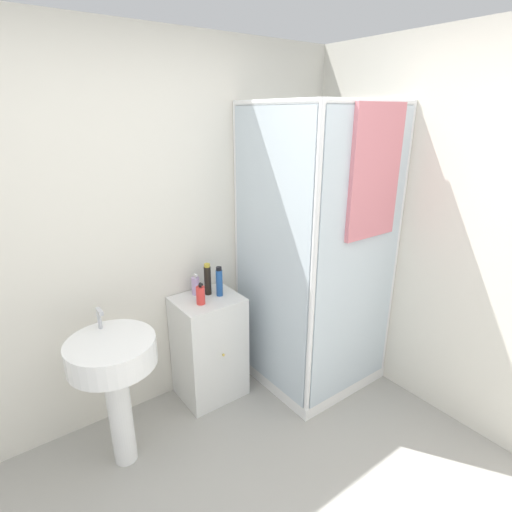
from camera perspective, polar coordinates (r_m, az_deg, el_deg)
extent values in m
cube|color=silver|center=(2.68, -18.22, 2.30)|extent=(6.40, 0.06, 2.50)
cube|color=white|center=(3.45, 7.48, -15.13)|extent=(0.86, 0.86, 0.09)
cylinder|color=white|center=(3.55, 8.45, 3.78)|extent=(0.04, 0.04, 2.09)
cylinder|color=white|center=(3.05, -2.62, 1.30)|extent=(0.04, 0.04, 2.09)
cylinder|color=white|center=(3.05, 19.25, 0.19)|extent=(0.04, 0.04, 2.09)
cylinder|color=white|center=(2.45, 8.14, -3.61)|extent=(0.04, 0.04, 2.09)
cylinder|color=white|center=(2.56, 16.36, 20.41)|extent=(0.82, 0.04, 0.04)
cylinder|color=white|center=(3.14, 3.72, 20.87)|extent=(0.82, 0.04, 0.04)
cylinder|color=white|center=(2.56, 2.49, 21.13)|extent=(0.04, 0.82, 0.04)
cylinder|color=white|center=(3.14, 15.03, 20.29)|extent=(0.04, 0.82, 0.04)
cube|color=silver|center=(2.72, 14.55, -1.05)|extent=(0.78, 0.01, 1.96)
cube|color=silver|center=(2.72, 1.98, -0.42)|extent=(0.01, 0.78, 1.96)
cylinder|color=#B7BABF|center=(3.43, 6.69, 0.28)|extent=(0.02, 0.02, 1.57)
cylinder|color=#B7BABF|center=(3.21, 7.90, 13.66)|extent=(0.07, 0.07, 0.04)
cube|color=#D1757F|center=(2.60, 16.70, 11.30)|extent=(0.44, 0.03, 0.82)
cube|color=silver|center=(3.01, -6.70, -12.80)|extent=(0.45, 0.38, 0.79)
sphere|color=gold|center=(2.85, -4.67, -13.92)|extent=(0.02, 0.02, 0.02)
cylinder|color=white|center=(2.65, -18.82, -20.49)|extent=(0.14, 0.14, 0.69)
cylinder|color=white|center=(2.41, -19.93, -12.83)|extent=(0.49, 0.49, 0.15)
cylinder|color=#B7BABF|center=(2.49, -21.51, -8.24)|extent=(0.02, 0.02, 0.13)
cube|color=#B7BABF|center=(2.43, -21.44, -7.42)|extent=(0.02, 0.07, 0.02)
cylinder|color=red|center=(2.72, -7.93, -5.59)|extent=(0.06, 0.06, 0.12)
cylinder|color=black|center=(2.69, -8.00, -4.20)|extent=(0.02, 0.02, 0.02)
cube|color=black|center=(2.68, -7.86, -4.00)|extent=(0.02, 0.03, 0.01)
cylinder|color=black|center=(2.84, -6.92, -3.51)|extent=(0.05, 0.05, 0.21)
cylinder|color=gold|center=(2.80, -7.02, -1.34)|extent=(0.04, 0.04, 0.02)
cylinder|color=#1E4C93|center=(2.81, -5.27, -3.85)|extent=(0.05, 0.05, 0.19)
cylinder|color=black|center=(2.77, -5.34, -1.81)|extent=(0.04, 0.04, 0.02)
cylinder|color=#B299C6|center=(2.87, -8.62, -4.26)|extent=(0.06, 0.06, 0.13)
cylinder|color=silver|center=(2.84, -8.70, -2.90)|extent=(0.02, 0.02, 0.02)
cube|color=silver|center=(2.82, -8.58, -2.69)|extent=(0.01, 0.03, 0.01)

